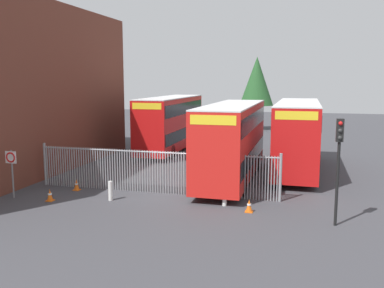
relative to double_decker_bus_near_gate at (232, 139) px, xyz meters
The scene contains 13 objects.
ground_plane 5.42m from the double_decker_bus_near_gate, 120.45° to the left, with size 100.00×100.00×0.00m, color #3D3D42.
palisade_fence 5.28m from the double_decker_bus_near_gate, 131.86° to the right, with size 12.92×0.14×2.35m.
double_decker_bus_near_gate is the anchor object (origin of this frame).
double_decker_bus_behind_fence_left 4.98m from the double_decker_bus_near_gate, 44.25° to the left, with size 2.54×10.81×4.42m.
double_decker_bus_behind_fence_right 10.98m from the double_decker_bus_near_gate, 126.62° to the left, with size 2.54×10.81×4.42m.
bollard_near_left 7.83m from the double_decker_bus_near_gate, 130.97° to the right, with size 0.20×0.20×0.95m, color silver.
bollard_center_front 5.56m from the double_decker_bus_near_gate, 84.16° to the right, with size 0.20×0.20×0.95m, color silver.
traffic_cone_by_gate 10.38m from the double_decker_bus_near_gate, 139.73° to the right, with size 0.34×0.34×0.59m.
traffic_cone_mid_forecourt 6.46m from the double_decker_bus_near_gate, 73.24° to the right, with size 0.34×0.34×0.59m.
traffic_cone_near_kerb 9.01m from the double_decker_bus_near_gate, 149.57° to the right, with size 0.34×0.34×0.59m.
speed_limit_sign_post 11.82m from the double_decker_bus_near_gate, 145.99° to the right, with size 0.60×0.14×2.40m.
traffic_light_kerbside 8.57m from the double_decker_bus_near_gate, 51.52° to the right, with size 0.28×0.33×4.30m.
tree_tall_back 26.12m from the double_decker_bus_near_gate, 93.44° to the left, with size 3.91×3.91×8.44m.
Camera 1 is at (6.44, -20.13, 5.78)m, focal length 39.68 mm.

